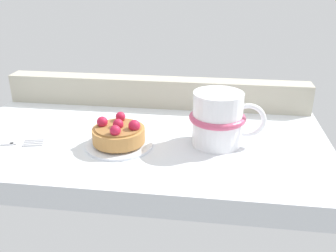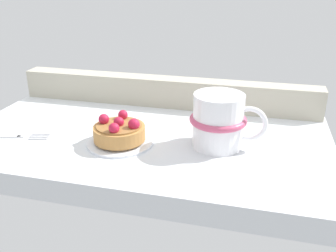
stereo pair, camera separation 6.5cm
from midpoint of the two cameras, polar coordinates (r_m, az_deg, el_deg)
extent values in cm
cube|color=silver|center=(71.53, -6.69, -2.99)|extent=(69.46, 38.49, 4.09)
cube|color=#B2AD99|center=(84.82, -4.09, 5.19)|extent=(68.07, 4.72, 6.40)
cylinder|color=silver|center=(66.99, -10.27, -2.74)|extent=(11.91, 11.91, 0.90)
cylinder|color=silver|center=(67.09, -10.26, -2.92)|extent=(6.55, 6.55, 0.45)
cylinder|color=#B77F42|center=(66.28, -10.38, -1.42)|extent=(9.24, 9.24, 2.51)
cylinder|color=olive|center=(65.72, -10.46, -0.31)|extent=(8.13, 8.13, 0.30)
sphere|color=#B71938|center=(65.46, -10.50, 0.22)|extent=(1.87, 1.87, 1.87)
sphere|color=#B71938|center=(64.16, -7.93, -0.03)|extent=(2.06, 2.06, 2.06)
sphere|color=#B71938|center=(68.21, -10.03, 1.37)|extent=(1.80, 1.80, 1.80)
sphere|color=#B71938|center=(66.59, -12.84, 0.56)|extent=(1.92, 1.92, 1.92)
sphere|color=#B71938|center=(62.73, -11.07, -0.76)|extent=(1.86, 1.86, 1.86)
cylinder|color=white|center=(65.32, 4.77, 1.06)|extent=(8.78, 8.78, 9.62)
torus|color=#C64C70|center=(65.24, 4.77, 1.23)|extent=(9.98, 9.98, 1.15)
torus|color=white|center=(65.30, 9.44, 0.81)|extent=(6.25, 0.86, 6.25)
cube|color=silver|center=(73.39, -25.05, -2.44)|extent=(1.30, 0.84, 0.60)
cube|color=silver|center=(71.37, -22.64, -2.72)|extent=(3.45, 1.11, 0.60)
cube|color=silver|center=(72.01, -22.50, -2.47)|extent=(3.45, 1.11, 0.60)
cube|color=silver|center=(72.65, -22.36, -2.22)|extent=(3.45, 1.11, 0.60)
cube|color=silver|center=(73.29, -22.22, -1.98)|extent=(3.45, 1.11, 0.60)
camera|label=1|loc=(0.03, -92.86, -1.23)|focal=39.70mm
camera|label=2|loc=(0.03, 87.14, 1.23)|focal=39.70mm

